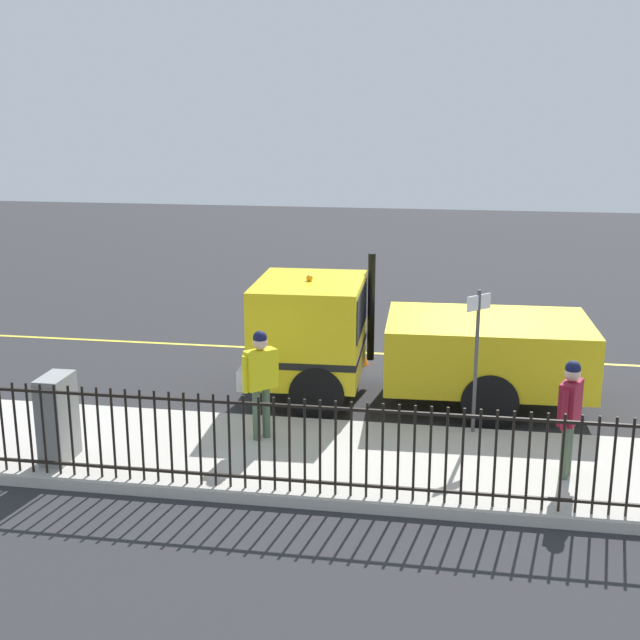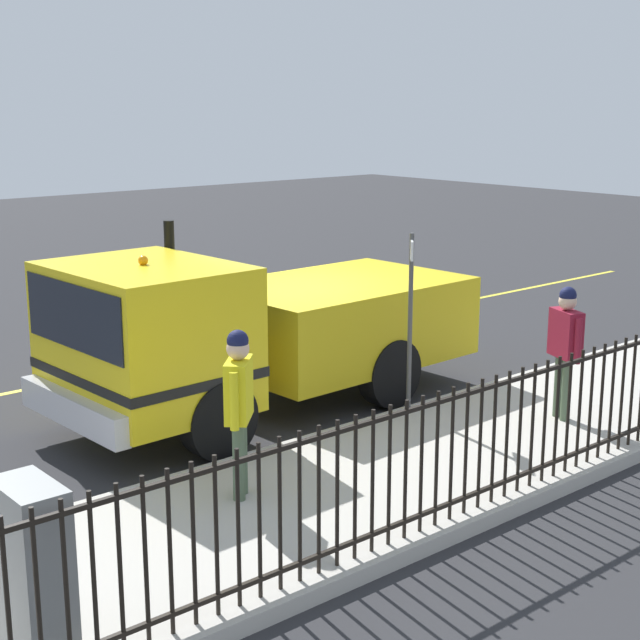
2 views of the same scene
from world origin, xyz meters
name	(u,v)px [view 1 (image 1 of 2)]	position (x,y,z in m)	size (l,w,h in m)	color
ground_plane	(466,397)	(0.00, 0.00, 0.00)	(58.94, 58.94, 0.00)	#2B2B2D
sidewalk_slab	(467,470)	(3.41, 0.00, 0.08)	(2.94, 26.79, 0.15)	#B7B2A8
lane_marking	(466,358)	(-2.53, 0.00, 0.00)	(0.12, 24.11, 0.01)	yellow
work_truck	(389,337)	(0.48, -1.43, 1.22)	(2.54, 6.16, 2.57)	yellow
worker_standing	(261,373)	(2.92, -3.21, 1.23)	(0.51, 0.51, 1.76)	yellow
pedestrian_distant	(570,407)	(3.58, 1.36, 1.20)	(0.59, 0.38, 1.72)	maroon
iron_fence	(471,457)	(4.68, 0.00, 0.83)	(0.04, 22.81, 1.34)	black
utility_cabinet	(58,418)	(4.20, -5.98, 0.80)	(0.66, 0.38, 1.30)	gray
traffic_cone	(359,351)	(-1.69, -2.21, 0.29)	(0.40, 0.40, 0.57)	orange
street_sign	(477,345)	(2.09, 0.09, 1.62)	(0.38, 0.37, 2.34)	#4C4C4C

